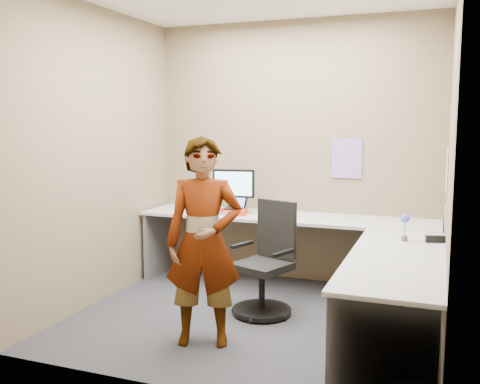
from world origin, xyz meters
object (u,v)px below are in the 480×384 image
at_px(monitor, 234,186).
at_px(person, 204,242).
at_px(office_chair, 266,269).
at_px(desk, 315,246).

height_order(monitor, person, person).
xyz_separation_m(office_chair, person, (-0.24, -0.78, 0.38)).
bearing_deg(monitor, office_chair, -57.75).
distance_m(monitor, person, 1.52).
relative_size(desk, office_chair, 3.09).
bearing_deg(desk, person, -122.49).
xyz_separation_m(monitor, office_chair, (0.57, -0.69, -0.63)).
bearing_deg(office_chair, desk, 48.15).
relative_size(office_chair, person, 0.62).
bearing_deg(monitor, person, -84.70).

